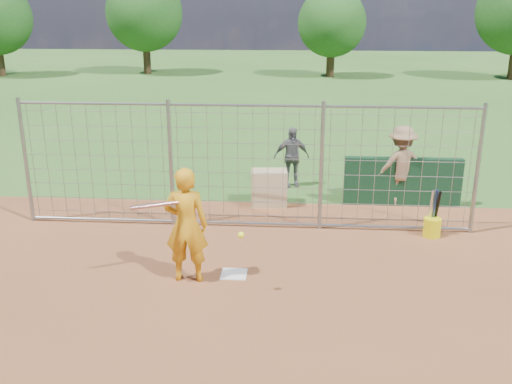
# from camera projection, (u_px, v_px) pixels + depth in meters

# --- Properties ---
(ground) EXTENTS (100.00, 100.00, 0.00)m
(ground) POSITION_uv_depth(u_px,v_px,m) (235.00, 269.00, 9.81)
(ground) COLOR #2D591E
(ground) RESTS_ON ground
(infield_dirt) EXTENTS (18.00, 18.00, 0.00)m
(infield_dirt) POSITION_uv_depth(u_px,v_px,m) (209.00, 377.00, 6.97)
(infield_dirt) COLOR brown
(infield_dirt) RESTS_ON ground
(home_plate) EXTENTS (0.43, 0.43, 0.02)m
(home_plate) POSITION_uv_depth(u_px,v_px,m) (234.00, 274.00, 9.62)
(home_plate) COLOR silver
(home_plate) RESTS_ON ground
(dugout_wall) EXTENTS (2.60, 0.20, 1.10)m
(dugout_wall) POSITION_uv_depth(u_px,v_px,m) (402.00, 182.00, 12.81)
(dugout_wall) COLOR #11381E
(dugout_wall) RESTS_ON ground
(batter) EXTENTS (0.71, 0.48, 1.93)m
(batter) POSITION_uv_depth(u_px,v_px,m) (186.00, 225.00, 9.15)
(batter) COLOR orange
(batter) RESTS_ON ground
(bystander_b) EXTENTS (0.94, 0.53, 1.51)m
(bystander_b) POSITION_uv_depth(u_px,v_px,m) (291.00, 157.00, 14.12)
(bystander_b) COLOR #57565B
(bystander_b) RESTS_ON ground
(bystander_c) EXTENTS (1.29, 0.91, 1.81)m
(bystander_c) POSITION_uv_depth(u_px,v_px,m) (401.00, 166.00, 12.76)
(bystander_c) COLOR #846548
(bystander_c) RESTS_ON ground
(equipment_bin) EXTENTS (0.83, 0.60, 0.80)m
(equipment_bin) POSITION_uv_depth(u_px,v_px,m) (269.00, 188.00, 12.89)
(equipment_bin) COLOR tan
(equipment_bin) RESTS_ON ground
(equipment_in_play) EXTENTS (1.77, 0.52, 0.45)m
(equipment_in_play) POSITION_uv_depth(u_px,v_px,m) (178.00, 212.00, 8.78)
(equipment_in_play) COLOR silver
(equipment_in_play) RESTS_ON ground
(bucket_with_bats) EXTENTS (0.34, 0.40, 0.97)m
(bucket_with_bats) POSITION_uv_depth(u_px,v_px,m) (432.00, 225.00, 11.14)
(bucket_with_bats) COLOR yellow
(bucket_with_bats) RESTS_ON ground
(backstop_fence) EXTENTS (9.08, 0.08, 2.60)m
(backstop_fence) POSITION_uv_depth(u_px,v_px,m) (245.00, 168.00, 11.31)
(backstop_fence) COLOR gray
(backstop_fence) RESTS_ON ground
(tree_line) EXTENTS (44.66, 6.72, 6.48)m
(tree_line) POSITION_uv_depth(u_px,v_px,m) (334.00, 16.00, 35.08)
(tree_line) COLOR #3F2B19
(tree_line) RESTS_ON ground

